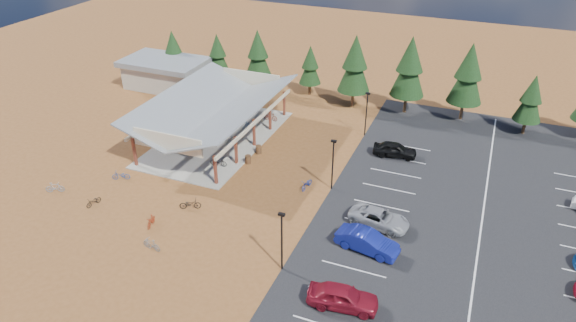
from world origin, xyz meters
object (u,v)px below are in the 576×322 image
Objects in this scene: bike_pavilion at (215,107)px; bike_14 at (307,184)px; bike_8 at (94,201)px; bike_10 at (121,175)px; car_1 at (367,242)px; bike_2 at (197,125)px; car_2 at (379,218)px; bike_13 at (152,244)px; bike_4 at (218,162)px; bike_7 at (270,116)px; bike_3 at (228,103)px; bike_5 at (229,138)px; outbuilding at (165,73)px; bike_12 at (190,204)px; lamp_post_2 at (366,111)px; bike_6 at (243,123)px; bike_1 at (180,138)px; trash_bin_0 at (248,159)px; bike_9 at (55,187)px; trash_bin_1 at (258,149)px; lamp_post_0 at (282,238)px; bike_0 at (170,146)px; bike_11 at (151,221)px; car_4 at (395,149)px; lamp_post_1 at (333,161)px; car_0 at (343,297)px.

bike_14 is (12.83, -5.82, -3.35)m from bike_pavilion.
bike_pavilion is at bearing 85.72° from bike_8.
bike_10 is 0.34× the size of car_1.
car_2 is at bearing -108.50° from bike_2.
bike_8 is (-0.50, -16.85, -0.16)m from bike_2.
bike_14 is (8.21, 12.97, -0.04)m from bike_13.
bike_7 is (0.52, 11.73, 0.07)m from bike_4.
bike_5 is (4.61, -8.36, 0.00)m from bike_3.
bike_12 is (18.45, -23.81, -1.53)m from outbuilding.
bike_pavilion is 8.88m from bike_3.
bike_13 reaches higher than bike_10.
lamp_post_2 is 14.20m from bike_6.
bike_1 is 18.12m from bike_13.
bike_14 is at bearing -140.76° from bike_7.
trash_bin_0 is 0.58× the size of bike_8.
bike_4 is 1.03× the size of bike_9.
outbuilding is 5.81× the size of bike_12.
trash_bin_1 is 9.00m from bike_1.
lamp_post_0 reaches higher than bike_13.
bike_2 is (10.68, -9.78, -1.46)m from outbuilding.
bike_0 reaches higher than trash_bin_1.
bike_11 is at bearing 170.91° from bike_4.
bike_13 is 0.38× the size of car_4.
car_4 reaches higher than bike_2.
trash_bin_1 is 6.53m from bike_6.
lamp_post_2 reaches higher than bike_14.
outbuilding reaches higher than bike_14.
bike_11 is (7.06, -5.07, 0.02)m from bike_10.
bike_13 is at bearing -93.87° from trash_bin_0.
bike_10 is 0.34× the size of car_2.
bike_10 is at bearing 130.88° from bike_11.
bike_14 is at bearing 100.98° from lamp_post_0.
bike_8 is at bearing 159.35° from bike_6.
bike_3 is 18.99m from bike_10.
bike_8 is (-18.82, 1.38, -2.57)m from lamp_post_0.
bike_7 reaches higher than bike_6.
lamp_post_2 is 27.91m from bike_13.
bike_3 is at bearing 62.31° from car_2.
bike_8 is (-7.00, -10.22, -0.16)m from bike_4.
outbuilding is at bearing -141.59° from bike_13.
bike_5 is 20.44m from car_2.
lamp_post_1 is 14.13m from bike_5.
bike_7 reaches higher than trash_bin_1.
outbuilding is 24.19m from bike_10.
trash_bin_0 is at bearing 171.97° from lamp_post_1.
car_0 is (5.30, -1.89, -2.11)m from lamp_post_0.
bike_3 is (-17.83, 0.80, -2.32)m from lamp_post_2.
bike_pavilion is at bearing 23.77° from bike_4.
car_2 is at bearing -23.55° from bike_pavilion.
bike_3 is 1.08× the size of bike_9.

